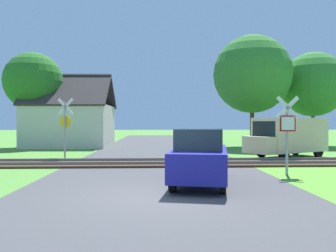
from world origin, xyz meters
The scene contains 11 objects.
ground_plane centered at (0.00, 0.00, 0.00)m, with size 160.00×160.00×0.00m, color #4C8433.
road_asphalt centered at (0.00, 2.00, 0.00)m, with size 8.39×80.00×0.01m, color #424244.
rail_track centered at (0.00, 6.62, 0.06)m, with size 60.00×2.60×0.22m.
stop_sign_near centered at (4.81, 3.26, 1.73)m, with size 0.88×0.14×2.97m.
crossing_sign_far centered at (-4.80, 8.29, 1.91)m, with size 0.86×0.21×3.24m.
house centered at (-7.11, 18.55, 1.89)m, with size 6.87×6.26×6.00m.
tree_right centered at (7.72, 17.37, 5.88)m, with size 6.28×6.28×9.02m.
tree_far centered at (13.42, 18.74, 5.24)m, with size 5.50×5.50×8.00m.
tree_left centered at (-9.82, 17.66, 5.24)m, with size 4.58×4.58×7.55m.
mail_truck centered at (7.34, 9.30, 1.24)m, with size 5.20×3.93×2.24m.
parked_car centered at (1.28, 1.57, 0.89)m, with size 2.39×4.24×1.78m.
Camera 1 is at (-0.17, -8.82, 1.97)m, focal length 35.00 mm.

